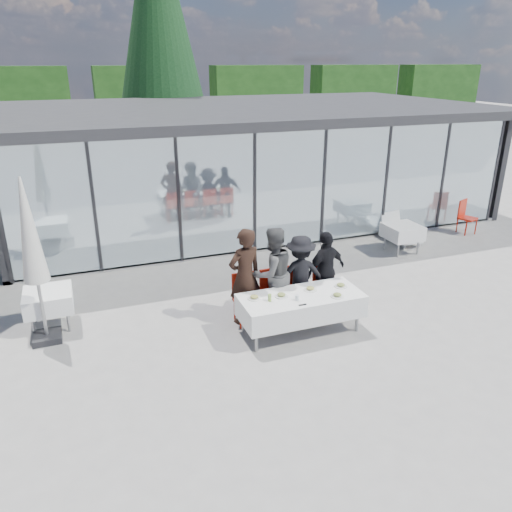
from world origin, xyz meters
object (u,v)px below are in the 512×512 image
(diner_chair_a, at_px, (245,296))
(diner_chair_d, at_px, (325,283))
(lounger, at_px, (397,231))
(spare_chair_a, at_px, (465,215))
(diner_a, at_px, (245,276))
(plate_c, at_px, (310,289))
(diner_d, at_px, (326,270))
(plate_extra, at_px, (337,295))
(folded_eyeglasses, at_px, (303,305))
(diner_chair_b, at_px, (272,291))
(spare_table_left, at_px, (48,300))
(plate_a, at_px, (254,297))
(dining_table, at_px, (301,306))
(spare_chair_b, at_px, (372,216))
(juice_bottle, at_px, (270,298))
(diner_chair_c, at_px, (299,287))
(spare_table_right, at_px, (402,232))
(diner_b, at_px, (273,273))
(market_umbrella, at_px, (30,240))
(diner_c, at_px, (300,275))
(plate_b, at_px, (281,295))
(plate_d, at_px, (341,285))
(conifer_tree, at_px, (158,24))

(diner_chair_a, xyz_separation_m, diner_chair_d, (1.71, 0.00, 0.00))
(lounger, bearing_deg, spare_chair_a, -3.56)
(diner_a, bearing_deg, plate_c, 137.74)
(diner_d, xyz_separation_m, plate_extra, (-0.30, -1.02, -0.04))
(spare_chair_a, bearing_deg, folded_eyeglasses, -150.93)
(diner_chair_b, height_order, spare_table_left, diner_chair_b)
(plate_a, distance_m, spare_chair_a, 8.50)
(dining_table, distance_m, spare_chair_a, 7.80)
(plate_extra, distance_m, spare_chair_b, 6.03)
(juice_bottle, height_order, spare_chair_a, spare_chair_a)
(diner_chair_a, height_order, diner_chair_c, same)
(diner_chair_d, bearing_deg, diner_chair_c, 180.00)
(plate_a, bearing_deg, plate_c, -1.16)
(spare_table_left, relative_size, spare_table_right, 1.00)
(diner_b, height_order, diner_chair_d, diner_b)
(diner_chair_a, height_order, market_umbrella, market_umbrella)
(plate_c, bearing_deg, diner_b, 130.89)
(diner_b, height_order, juice_bottle, diner_b)
(folded_eyeglasses, bearing_deg, spare_chair_a, 29.07)
(diner_chair_a, relative_size, diner_d, 0.60)
(dining_table, xyz_separation_m, plate_a, (-0.85, 0.16, 0.24))
(diner_b, relative_size, diner_chair_c, 1.89)
(plate_a, xyz_separation_m, lounger, (5.59, 3.54, -0.52))
(diner_d, bearing_deg, dining_table, 24.46)
(diner_a, relative_size, diner_chair_c, 1.94)
(diner_chair_c, height_order, folded_eyeglasses, diner_chair_c)
(diner_d, distance_m, juice_bottle, 1.69)
(diner_chair_c, xyz_separation_m, plate_a, (-1.17, -0.59, 0.24))
(plate_extra, bearing_deg, diner_c, 104.82)
(spare_table_left, bearing_deg, plate_c, -19.87)
(dining_table, bearing_deg, spare_chair_b, 45.63)
(diner_c, relative_size, spare_table_left, 1.87)
(dining_table, xyz_separation_m, spare_chair_b, (4.34, 4.43, -0.00))
(plate_b, xyz_separation_m, plate_c, (0.61, 0.06, 0.00))
(diner_b, xyz_separation_m, plate_b, (-0.09, -0.66, -0.14))
(diner_c, relative_size, plate_b, 6.62)
(plate_a, xyz_separation_m, plate_b, (0.49, -0.09, 0.00))
(spare_chair_b, relative_size, lounger, 0.72)
(market_umbrella, bearing_deg, diner_c, -6.90)
(diner_chair_a, distance_m, diner_b, 0.68)
(diner_a, height_order, diner_c, diner_a)
(diner_c, xyz_separation_m, juice_bottle, (-0.94, -0.76, 0.01))
(plate_extra, relative_size, spare_chair_b, 0.25)
(folded_eyeglasses, xyz_separation_m, lounger, (4.88, 4.07, -0.50))
(diner_a, height_order, diner_chair_a, diner_a)
(diner_d, height_order, plate_c, diner_d)
(diner_d, height_order, plate_d, diner_d)
(diner_a, relative_size, plate_b, 7.78)
(plate_a, bearing_deg, diner_b, 44.51)
(dining_table, relative_size, conifer_tree, 0.22)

